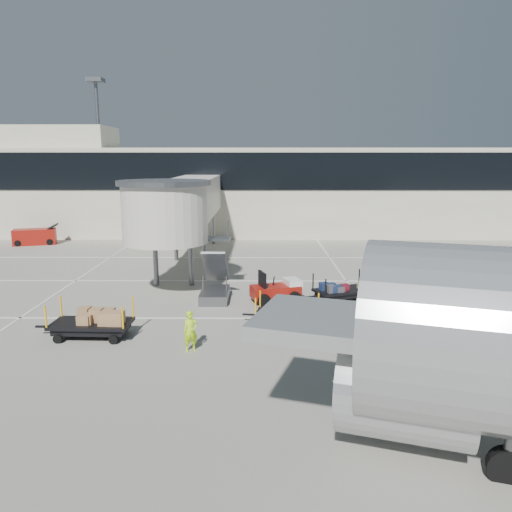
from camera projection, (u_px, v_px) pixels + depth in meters
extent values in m
plane|color=#AFAC9D|center=(238.00, 334.00, 20.64)|extent=(140.00, 140.00, 0.00)
cube|color=silver|center=(240.00, 318.00, 22.60)|extent=(40.00, 0.15, 0.02)
cube|color=silver|center=(244.00, 281.00, 29.47)|extent=(40.00, 0.15, 0.02)
cube|color=silver|center=(247.00, 257.00, 36.34)|extent=(40.00, 0.15, 0.02)
cube|color=silver|center=(343.00, 277.00, 30.41)|extent=(0.15, 30.00, 0.02)
cube|color=silver|center=(82.00, 277.00, 30.51)|extent=(0.15, 30.00, 0.02)
cube|color=beige|center=(251.00, 190.00, 49.30)|extent=(64.00, 12.00, 8.00)
cube|color=black|center=(249.00, 171.00, 42.97)|extent=(64.00, 0.12, 3.20)
cube|color=beige|center=(57.00, 138.00, 46.48)|extent=(10.00, 6.00, 2.00)
cylinder|color=slate|center=(100.00, 154.00, 52.65)|extent=(0.36, 0.36, 15.00)
cube|color=slate|center=(95.00, 80.00, 51.19)|extent=(1.60, 1.60, 0.40)
cube|color=beige|center=(189.00, 200.00, 34.55)|extent=(3.00, 18.00, 2.80)
cylinder|color=beige|center=(165.00, 214.00, 25.72)|extent=(4.40, 4.40, 3.00)
cylinder|color=slate|center=(164.00, 183.00, 25.41)|extent=(4.80, 4.80, 0.25)
cylinder|color=slate|center=(156.00, 260.00, 28.24)|extent=(0.28, 0.28, 2.90)
cylinder|color=slate|center=(191.00, 260.00, 28.23)|extent=(0.28, 0.28, 2.90)
cylinder|color=slate|center=(176.00, 240.00, 35.11)|extent=(0.28, 0.28, 2.90)
cylinder|color=slate|center=(204.00, 240.00, 35.09)|extent=(0.28, 0.28, 2.90)
cylinder|color=slate|center=(190.00, 227.00, 41.98)|extent=(0.28, 0.28, 2.90)
cylinder|color=slate|center=(213.00, 227.00, 41.96)|extent=(0.28, 0.28, 2.90)
cube|color=slate|center=(215.00, 295.00, 25.51)|extent=(1.40, 2.60, 0.50)
cube|color=slate|center=(215.00, 267.00, 25.83)|extent=(1.20, 2.60, 2.06)
cube|color=slate|center=(217.00, 239.00, 26.96)|extent=(1.40, 1.20, 0.12)
cube|color=maroon|center=(275.00, 291.00, 25.06)|extent=(2.65, 1.82, 0.60)
cube|color=white|center=(292.00, 282.00, 25.24)|extent=(1.00, 1.26, 0.35)
cube|color=black|center=(262.00, 281.00, 24.75)|extent=(0.41, 1.00, 0.90)
cylinder|color=black|center=(264.00, 301.00, 24.27)|extent=(0.69, 0.43, 0.64)
cylinder|color=black|center=(256.00, 294.00, 25.49)|extent=(0.69, 0.43, 0.64)
cylinder|color=black|center=(295.00, 298.00, 24.72)|extent=(0.69, 0.43, 0.64)
cylinder|color=black|center=(286.00, 291.00, 25.95)|extent=(0.69, 0.43, 0.64)
cube|color=black|center=(343.00, 290.00, 25.37)|extent=(3.20, 2.41, 0.11)
cube|color=black|center=(343.00, 294.00, 25.41)|extent=(2.85, 2.10, 0.24)
cube|color=black|center=(312.00, 297.00, 24.76)|extent=(0.65, 0.32, 0.08)
cylinder|color=black|center=(332.00, 303.00, 24.49)|extent=(0.35, 0.25, 0.33)
cylinder|color=black|center=(319.00, 296.00, 25.67)|extent=(0.35, 0.25, 0.33)
cylinder|color=black|center=(367.00, 298.00, 25.22)|extent=(0.35, 0.25, 0.33)
cylinder|color=black|center=(353.00, 292.00, 26.40)|extent=(0.35, 0.25, 0.33)
cylinder|color=black|center=(326.00, 288.00, 24.20)|extent=(0.07, 0.07, 0.86)
cylinder|color=black|center=(313.00, 282.00, 25.38)|extent=(0.07, 0.07, 0.86)
cylinder|color=black|center=(373.00, 283.00, 25.20)|extent=(0.07, 0.07, 0.86)
cylinder|color=black|center=(359.00, 277.00, 26.38)|extent=(0.07, 0.07, 0.86)
cube|color=#172549|center=(343.00, 286.00, 25.50)|extent=(0.45, 0.37, 0.27)
cube|color=#172549|center=(333.00, 285.00, 25.63)|extent=(0.55, 0.49, 0.30)
cube|color=#424246|center=(352.00, 286.00, 25.35)|extent=(0.45, 0.41, 0.37)
cube|color=#172549|center=(339.00, 289.00, 24.94)|extent=(0.45, 0.47, 0.29)
cube|color=#9C7555|center=(345.00, 289.00, 24.88)|extent=(0.53, 0.42, 0.28)
cube|color=#424246|center=(357.00, 286.00, 25.33)|extent=(0.55, 0.45, 0.36)
cube|color=#172549|center=(360.00, 286.00, 25.48)|extent=(0.59, 0.52, 0.26)
cube|color=#9C7555|center=(344.00, 285.00, 25.65)|extent=(0.47, 0.48, 0.33)
cube|color=#424246|center=(330.00, 288.00, 24.80)|extent=(0.46, 0.46, 0.40)
cube|color=black|center=(287.00, 314.00, 21.68)|extent=(2.90, 1.78, 0.11)
cube|color=black|center=(287.00, 317.00, 21.71)|extent=(2.60, 1.53, 0.23)
cube|color=black|center=(250.00, 315.00, 21.98)|extent=(0.64, 0.17, 0.07)
cylinder|color=black|center=(264.00, 324.00, 21.31)|extent=(0.32, 0.17, 0.31)
cylinder|color=black|center=(268.00, 316.00, 22.49)|extent=(0.32, 0.17, 0.31)
cylinder|color=black|center=(308.00, 327.00, 21.00)|extent=(0.32, 0.17, 0.31)
cylinder|color=black|center=(310.00, 318.00, 22.18)|extent=(0.32, 0.17, 0.31)
cylinder|color=#FFB30D|center=(256.00, 307.00, 21.22)|extent=(0.06, 0.06, 0.82)
cylinder|color=#FFB30D|center=(260.00, 299.00, 22.40)|extent=(0.06, 0.06, 0.82)
cylinder|color=#FFB30D|center=(317.00, 310.00, 20.79)|extent=(0.06, 0.06, 0.82)
cylinder|color=#FFB30D|center=(318.00, 302.00, 21.98)|extent=(0.06, 0.06, 0.82)
cube|color=#AA7852|center=(276.00, 310.00, 21.40)|extent=(0.50, 0.48, 0.32)
cube|color=#AA7852|center=(302.00, 309.00, 21.44)|extent=(0.45, 0.52, 0.40)
cube|color=#AA7852|center=(303.00, 307.00, 21.72)|extent=(0.59, 0.54, 0.40)
cube|color=#AA7852|center=(298.00, 310.00, 21.45)|extent=(0.47, 0.50, 0.34)
cube|color=#AA7852|center=(274.00, 310.00, 21.34)|extent=(0.53, 0.56, 0.36)
cube|color=#AA7852|center=(290.00, 309.00, 21.53)|extent=(0.51, 0.49, 0.36)
cube|color=#AA7852|center=(272.00, 309.00, 21.39)|extent=(0.61, 0.42, 0.44)
cube|color=black|center=(91.00, 324.00, 20.13)|extent=(3.21, 1.68, 0.13)
cube|color=black|center=(92.00, 328.00, 20.16)|extent=(2.88, 1.43, 0.26)
cube|color=black|center=(44.00, 327.00, 20.23)|extent=(0.74, 0.11, 0.08)
cylinder|color=black|center=(58.00, 339.00, 19.55)|extent=(0.36, 0.16, 0.36)
cylinder|color=black|center=(72.00, 327.00, 20.94)|extent=(0.36, 0.16, 0.36)
cylinder|color=black|center=(113.00, 340.00, 19.47)|extent=(0.36, 0.16, 0.36)
cylinder|color=black|center=(124.00, 327.00, 20.86)|extent=(0.36, 0.16, 0.36)
cylinder|color=#FFB30D|center=(46.00, 317.00, 19.40)|extent=(0.07, 0.07, 0.95)
cylinder|color=#FFB30D|center=(61.00, 307.00, 20.79)|extent=(0.07, 0.07, 0.95)
cylinder|color=#FFB30D|center=(123.00, 318.00, 19.28)|extent=(0.07, 0.07, 0.95)
cylinder|color=#FFB30D|center=(133.00, 308.00, 20.68)|extent=(0.07, 0.07, 0.95)
cube|color=#AA7852|center=(96.00, 315.00, 20.29)|extent=(0.64, 0.51, 0.47)
cube|color=#AA7852|center=(79.00, 318.00, 19.85)|extent=(0.62, 0.55, 0.45)
cube|color=#AA7852|center=(120.00, 313.00, 20.52)|extent=(0.66, 0.59, 0.43)
cube|color=#AA7852|center=(103.00, 319.00, 19.72)|extent=(0.50, 0.56, 0.53)
cube|color=#AA7852|center=(76.00, 314.00, 20.20)|extent=(0.61, 0.41, 0.57)
cube|color=#AA7852|center=(87.00, 318.00, 19.81)|extent=(0.53, 0.56, 0.55)
cube|color=#AA7852|center=(89.00, 317.00, 20.10)|extent=(0.51, 0.47, 0.41)
cube|color=#AA7852|center=(75.00, 315.00, 20.17)|extent=(0.44, 0.54, 0.55)
imported|color=#A8DD17|center=(191.00, 331.00, 18.63)|extent=(0.67, 0.57, 1.57)
cube|color=white|center=(412.00, 259.00, 31.25)|extent=(2.20, 4.47, 1.39)
cube|color=white|center=(406.00, 257.00, 33.19)|extent=(1.70, 0.67, 0.81)
cube|color=black|center=(412.00, 252.00, 31.36)|extent=(2.05, 2.87, 0.56)
cylinder|color=black|center=(401.00, 273.00, 30.08)|extent=(0.28, 0.63, 0.61)
cylinder|color=black|center=(430.00, 274.00, 29.88)|extent=(0.28, 0.63, 0.61)
cylinder|color=black|center=(394.00, 263.00, 32.87)|extent=(0.28, 0.63, 0.61)
cylinder|color=black|center=(420.00, 264.00, 32.68)|extent=(0.28, 0.63, 0.61)
cube|color=maroon|center=(35.00, 237.00, 41.70)|extent=(3.58, 2.29, 1.31)
cube|color=black|center=(53.00, 226.00, 41.94)|extent=(1.15, 1.41, 0.46)
cylinder|color=black|center=(18.00, 243.00, 40.87)|extent=(0.57, 0.36, 0.52)
cylinder|color=black|center=(20.00, 241.00, 42.02)|extent=(0.57, 0.36, 0.52)
cylinder|color=black|center=(50.00, 242.00, 41.53)|extent=(0.57, 0.36, 0.52)
cylinder|color=black|center=(52.00, 240.00, 42.69)|extent=(0.57, 0.36, 0.52)
cube|color=#AFB2B4|center=(482.00, 338.00, 11.27)|extent=(10.90, 6.05, 0.37)
cylinder|color=#AFB2B4|center=(406.00, 390.00, 12.06)|extent=(3.75, 3.27, 2.42)
cube|color=#AFB2B4|center=(408.00, 354.00, 11.87)|extent=(0.88, 0.51, 1.16)
cylinder|color=slate|center=(511.00, 446.00, 11.10)|extent=(0.29, 0.29, 1.68)
cylinder|color=black|center=(509.00, 468.00, 11.21)|extent=(1.00, 0.61, 0.95)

